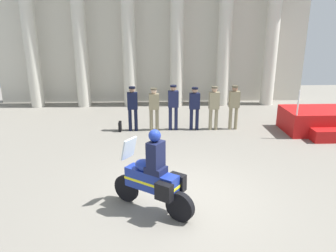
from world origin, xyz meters
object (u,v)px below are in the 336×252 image
(officer_in_row_0, at_px, (133,105))
(officer_in_row_3, at_px, (195,105))
(reviewing_stand, at_px, (319,121))
(officer_in_row_5, at_px, (234,104))
(officer_in_row_1, at_px, (154,106))
(motorcycle_with_rider, at_px, (154,178))
(briefcase_on_ground, at_px, (120,126))
(officer_in_row_4, at_px, (214,105))
(officer_in_row_2, at_px, (173,104))

(officer_in_row_0, relative_size, officer_in_row_3, 1.03)
(reviewing_stand, distance_m, officer_in_row_5, 3.24)
(officer_in_row_1, bearing_deg, motorcycle_with_rider, 86.99)
(officer_in_row_0, height_order, officer_in_row_1, officer_in_row_0)
(officer_in_row_3, xyz_separation_m, briefcase_on_ground, (-2.84, -0.06, -0.79))
(officer_in_row_0, relative_size, motorcycle_with_rider, 0.89)
(officer_in_row_4, bearing_deg, officer_in_row_0, -3.26)
(officer_in_row_5, relative_size, briefcase_on_ground, 4.74)
(officer_in_row_0, bearing_deg, officer_in_row_5, 177.33)
(reviewing_stand, bearing_deg, officer_in_row_3, 173.89)
(officer_in_row_2, xyz_separation_m, briefcase_on_ground, (-2.03, -0.06, -0.85))
(officer_in_row_1, distance_m, officer_in_row_4, 2.27)
(officer_in_row_0, distance_m, officer_in_row_5, 3.84)
(officer_in_row_2, relative_size, motorcycle_with_rider, 0.92)
(officer_in_row_4, relative_size, motorcycle_with_rider, 0.89)
(officer_in_row_2, bearing_deg, motorcycle_with_rider, 79.68)
(reviewing_stand, height_order, officer_in_row_4, reviewing_stand)
(briefcase_on_ground, bearing_deg, officer_in_row_1, 1.08)
(officer_in_row_3, bearing_deg, motorcycle_with_rider, 71.87)
(officer_in_row_0, xyz_separation_m, officer_in_row_3, (2.34, 0.03, -0.03))
(reviewing_stand, bearing_deg, officer_in_row_1, 175.75)
(officer_in_row_3, bearing_deg, officer_in_row_2, -2.39)
(officer_in_row_1, height_order, officer_in_row_5, officer_in_row_5)
(officer_in_row_0, xyz_separation_m, officer_in_row_5, (3.84, 0.01, 0.01))
(officer_in_row_2, relative_size, officer_in_row_3, 1.06)
(officer_in_row_0, xyz_separation_m, officer_in_row_4, (3.07, -0.02, -0.01))
(officer_in_row_2, xyz_separation_m, officer_in_row_3, (0.81, 0.01, -0.06))
(reviewing_stand, relative_size, officer_in_row_2, 1.47)
(officer_in_row_1, distance_m, officer_in_row_3, 1.54)
(motorcycle_with_rider, bearing_deg, officer_in_row_1, -54.53)
(officer_in_row_3, height_order, officer_in_row_4, officer_in_row_4)
(reviewing_stand, distance_m, motorcycle_with_rider, 8.09)
(officer_in_row_1, height_order, officer_in_row_4, officer_in_row_4)
(officer_in_row_1, distance_m, officer_in_row_2, 0.73)
(motorcycle_with_rider, bearing_deg, officer_in_row_0, -46.45)
(reviewing_stand, relative_size, briefcase_on_ground, 7.09)
(reviewing_stand, xyz_separation_m, officer_in_row_1, (-6.19, 0.46, 0.56))
(reviewing_stand, xyz_separation_m, officer_in_row_4, (-3.92, 0.45, 0.58))
(officer_in_row_1, relative_size, officer_in_row_5, 0.96)
(officer_in_row_0, bearing_deg, officer_in_row_4, 176.74)
(officer_in_row_0, xyz_separation_m, briefcase_on_ground, (-0.50, -0.03, -0.82))
(officer_in_row_0, bearing_deg, officer_in_row_3, 177.91)
(officer_in_row_3, xyz_separation_m, motorcycle_with_rider, (-1.55, -5.68, -0.17))
(officer_in_row_0, relative_size, briefcase_on_ground, 4.72)
(officer_in_row_5, xyz_separation_m, briefcase_on_ground, (-4.34, -0.04, -0.83))
(officer_in_row_4, bearing_deg, officer_in_row_2, -4.58)
(officer_in_row_0, height_order, officer_in_row_4, officer_in_row_0)
(motorcycle_with_rider, height_order, briefcase_on_ground, motorcycle_with_rider)
(reviewing_stand, height_order, briefcase_on_ground, reviewing_stand)
(reviewing_stand, relative_size, officer_in_row_3, 1.55)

